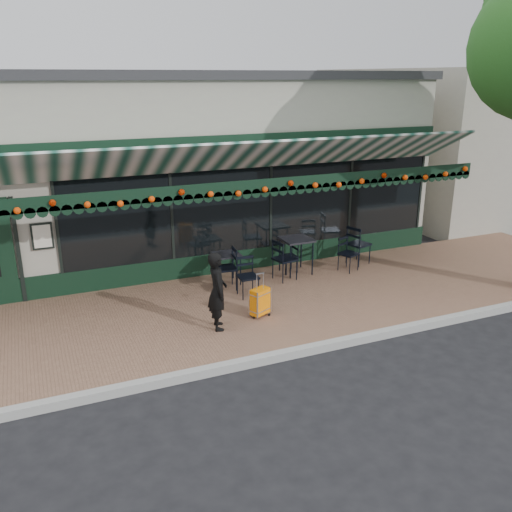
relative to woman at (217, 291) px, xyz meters
name	(u,v)px	position (x,y,z in m)	size (l,w,h in m)	color
ground	(291,355)	(0.91, -1.21, -0.88)	(80.00, 80.00, 0.00)	black
sidewalk	(248,307)	(0.91, 0.79, -0.81)	(18.00, 4.00, 0.15)	brown
curb	(294,353)	(0.91, -1.29, -0.81)	(18.00, 0.16, 0.15)	#9E9E99
restaurant_building	(170,161)	(0.91, 6.62, 1.39)	(12.00, 9.60, 4.50)	#A4A18E
neighbor_building_right	(506,137)	(13.91, 6.79, 1.52)	(12.00, 8.00, 4.80)	gray
woman	(217,291)	(0.00, 0.00, 0.00)	(0.53, 0.35, 1.47)	black
suitcase	(260,302)	(0.92, 0.17, -0.44)	(0.44, 0.35, 0.88)	orange
cafe_table_a	(296,242)	(2.67, 2.07, 0.03)	(0.69, 0.69, 0.85)	black
cafe_table_b	(227,257)	(0.94, 2.07, -0.11)	(0.56, 0.56, 0.70)	black
chair_a_left	(289,257)	(2.53, 2.19, -0.36)	(0.38, 0.38, 0.75)	black
chair_a_right	(359,244)	(4.39, 2.07, -0.24)	(0.49, 0.49, 0.98)	black
chair_a_front	(349,254)	(3.89, 1.72, -0.32)	(0.41, 0.41, 0.82)	black
chair_b_left	(226,269)	(0.80, 1.78, -0.27)	(0.46, 0.46, 0.93)	black
chair_b_right	(285,259)	(2.23, 1.78, -0.26)	(0.48, 0.48, 0.95)	black
chair_b_front	(248,277)	(1.08, 1.19, -0.31)	(0.43, 0.43, 0.85)	black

